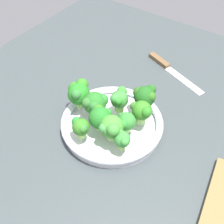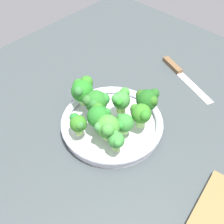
{
  "view_description": "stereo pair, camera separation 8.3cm",
  "coord_description": "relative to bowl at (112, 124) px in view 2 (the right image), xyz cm",
  "views": [
    {
      "loc": [
        50.44,
        29.31,
        66.92
      ],
      "look_at": [
        3.17,
        -3.88,
        6.88
      ],
      "focal_mm": 47.43,
      "sensor_mm": 36.0,
      "label": 1
    },
    {
      "loc": [
        45.18,
        35.76,
        66.92
      ],
      "look_at": [
        3.17,
        -3.88,
        6.88
      ],
      "focal_mm": 47.43,
      "sensor_mm": 36.0,
      "label": 2
    }
  ],
  "objects": [
    {
      "name": "broccoli_floret_8",
      "position": [
        9.95,
        -3.17,
        5.7
      ],
      "size": [
        4.76,
        5.47,
        6.14
      ],
      "color": "#94C95C",
      "rests_on": "bowl"
    },
    {
      "name": "broccoli_floret_6",
      "position": [
        1.45,
        -4.83,
        6.75
      ],
      "size": [
        7.35,
        6.63,
        8.05
      ],
      "color": "#9AC765",
      "rests_on": "bowl"
    },
    {
      "name": "broccoli_floret_2",
      "position": [
        -3.96,
        7.29,
        6.33
      ],
      "size": [
        5.56,
        6.83,
        7.3
      ],
      "color": "#92CB68",
      "rests_on": "bowl"
    },
    {
      "name": "broccoli_floret_5",
      "position": [
        -4.26,
        -0.47,
        6.35
      ],
      "size": [
        6.58,
        5.26,
        7.19
      ],
      "color": "#83BE4E",
      "rests_on": "bowl"
    },
    {
      "name": "broccoli_floret_9",
      "position": [
        6.96,
        7.95,
        5.49
      ],
      "size": [
        4.4,
        4.92,
        5.74
      ],
      "color": "#8ABF57",
      "rests_on": "bowl"
    },
    {
      "name": "broccoli_floret_1",
      "position": [
        6.07,
        4.09,
        6.62
      ],
      "size": [
        6.74,
        6.59,
        7.98
      ],
      "color": "#85B856",
      "rests_on": "bowl"
    },
    {
      "name": "broccoli_floret_3",
      "position": [
        -9.23,
        5.11,
        6.65
      ],
      "size": [
        6.96,
        7.05,
        7.8
      ],
      "color": "#87BB4C",
      "rests_on": "bowl"
    },
    {
      "name": "bowl",
      "position": [
        0.0,
        0.0,
        0.0
      ],
      "size": [
        29.95,
        29.95,
        3.88
      ],
      "color": "silver",
      "rests_on": "ground_plane"
    },
    {
      "name": "broccoli_floret_0",
      "position": [
        1.06,
        5.43,
        5.2
      ],
      "size": [
        5.72,
        5.14,
        5.96
      ],
      "color": "#9DD76B",
      "rests_on": "bowl"
    },
    {
      "name": "knife",
      "position": [
        -35.29,
        0.13,
        -1.42
      ],
      "size": [
        11.5,
        25.77,
        1.5
      ],
      "color": "silver",
      "rests_on": "ground_plane"
    },
    {
      "name": "ground_plane",
      "position": [
        -3.17,
        3.88,
        -3.23
      ],
      "size": [
        130.0,
        130.0,
        2.5
      ],
      "primitive_type": "cube",
      "color": "#3A4243"
    },
    {
      "name": "broccoli_floret_4",
      "position": [
        0.7,
        -11.39,
        6.91
      ],
      "size": [
        7.92,
        7.45,
        8.1
      ],
      "color": "#78B453",
      "rests_on": "bowl"
    },
    {
      "name": "broccoli_floret_7",
      "position": [
        4.43,
        -0.75,
        6.26
      ],
      "size": [
        6.52,
        6.36,
        7.47
      ],
      "color": "#84CA57",
      "rests_on": "bowl"
    }
  ]
}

